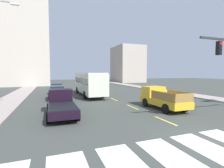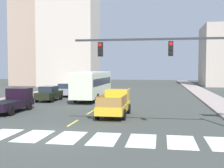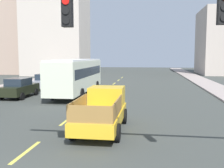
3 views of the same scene
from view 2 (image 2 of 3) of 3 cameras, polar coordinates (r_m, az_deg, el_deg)
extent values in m
plane|color=#3D403C|center=(16.36, -11.98, -10.13)|extent=(160.00, 160.00, 0.00)
cube|color=#A19189|center=(33.54, 20.00, -3.35)|extent=(3.00, 110.00, 0.15)
cube|color=#A19189|center=(37.52, -18.80, -2.66)|extent=(3.00, 110.00, 0.15)
cube|color=silver|center=(17.66, -21.12, -9.28)|extent=(1.44, 2.91, 0.01)
cube|color=silver|center=(16.75, -15.19, -9.85)|extent=(1.44, 2.91, 0.01)
cube|color=silver|center=(16.03, -8.62, -10.36)|extent=(1.44, 2.91, 0.01)
cube|color=silver|center=(15.53, -1.52, -10.76)|extent=(1.44, 2.91, 0.01)
cube|color=silver|center=(15.28, 5.94, -11.01)|extent=(1.44, 2.91, 0.01)
cube|color=silver|center=(15.29, 13.54, -11.08)|extent=(1.44, 2.91, 0.01)
cube|color=silver|center=(15.55, 21.00, -10.96)|extent=(1.44, 2.91, 0.01)
cube|color=#D9CB48|center=(20.05, -7.72, -7.63)|extent=(0.16, 2.40, 0.01)
cube|color=#D9CB48|center=(24.80, -4.25, -5.55)|extent=(0.16, 2.40, 0.01)
cube|color=#D9CB48|center=(29.63, -1.91, -4.13)|extent=(0.16, 2.40, 0.01)
cube|color=#D9CB48|center=(34.51, -0.24, -3.10)|extent=(0.16, 2.40, 0.01)
cube|color=#D9CB48|center=(39.42, 1.02, -2.33)|extent=(0.16, 2.40, 0.01)
cube|color=#D9CB48|center=(44.35, 1.99, -1.73)|extent=(0.16, 2.40, 0.01)
cube|color=#D9CB48|center=(49.29, 2.77, -1.25)|extent=(0.16, 2.40, 0.01)
cube|color=#D9CB48|center=(54.25, 3.41, -0.85)|extent=(0.16, 2.40, 0.01)
cube|color=gold|center=(22.52, 0.41, -4.68)|extent=(1.96, 5.20, 0.56)
cube|color=gold|center=(24.10, 1.06, -2.30)|extent=(1.84, 1.60, 1.00)
cube|color=#19232D|center=(24.52, 1.22, -1.79)|extent=(1.72, 0.08, 0.56)
cube|color=gold|center=(21.55, 0.00, -4.20)|extent=(1.84, 3.30, 0.06)
cylinder|color=black|center=(24.25, -1.29, -4.79)|extent=(0.22, 0.80, 0.80)
cylinder|color=black|center=(23.96, 3.34, -4.89)|extent=(0.22, 0.80, 0.80)
cylinder|color=black|center=(21.23, -2.90, -5.92)|extent=(0.22, 0.80, 0.80)
cylinder|color=black|center=(20.90, 2.38, -6.07)|extent=(0.22, 0.80, 0.80)
cube|color=olive|center=(21.68, -2.35, -3.15)|extent=(0.06, 3.17, 0.70)
cube|color=olive|center=(21.38, 2.39, -3.24)|extent=(0.06, 3.17, 0.70)
cube|color=olive|center=(19.96, -0.77, -3.68)|extent=(1.80, 0.06, 0.70)
cube|color=black|center=(25.91, -19.51, -3.84)|extent=(1.96, 5.20, 0.56)
cube|color=black|center=(27.32, -17.80, -1.81)|extent=(1.84, 1.60, 1.00)
cube|color=#19232D|center=(27.69, -17.39, -1.37)|extent=(1.72, 0.08, 0.56)
cube|color=black|center=(25.05, -20.58, -3.37)|extent=(1.84, 3.30, 0.06)
cylinder|color=black|center=(27.77, -19.70, -3.97)|extent=(0.22, 0.80, 0.80)
cylinder|color=black|center=(26.86, -16.04, -4.14)|extent=(0.22, 0.80, 0.80)
cylinder|color=black|center=(24.12, -19.27, -5.01)|extent=(0.22, 0.80, 0.80)
cube|color=beige|center=(34.47, -3.84, -0.04)|extent=(2.50, 10.80, 2.70)
cube|color=#19232D|center=(34.45, -3.84, 0.55)|extent=(2.52, 9.94, 0.80)
cube|color=silver|center=(34.42, -3.85, 2.31)|extent=(2.40, 10.37, 0.12)
cylinder|color=black|center=(38.10, -4.48, -1.78)|extent=(0.22, 1.00, 1.00)
cylinder|color=black|center=(37.57, -0.78, -1.84)|extent=(0.22, 1.00, 1.00)
cylinder|color=black|center=(32.04, -7.25, -2.71)|extent=(0.22, 1.00, 1.00)
cylinder|color=black|center=(31.41, -2.88, -2.81)|extent=(0.22, 1.00, 1.00)
cube|color=#92949D|center=(39.11, -8.96, -1.38)|extent=(1.80, 4.40, 0.76)
cube|color=#1E2833|center=(38.92, -9.04, -0.37)|extent=(1.58, 2.11, 0.64)
cylinder|color=black|center=(40.72, -9.54, -1.75)|extent=(0.22, 0.64, 0.64)
cylinder|color=black|center=(40.17, -7.12, -1.80)|extent=(0.22, 0.64, 0.64)
cylinder|color=black|center=(38.17, -10.89, -2.09)|extent=(0.22, 0.64, 0.64)
cylinder|color=black|center=(37.57, -8.32, -2.14)|extent=(0.22, 0.64, 0.64)
cube|color=black|center=(33.81, -12.29, -2.11)|extent=(1.80, 4.40, 0.76)
cube|color=#1E2833|center=(33.62, -12.40, -0.95)|extent=(1.58, 2.11, 0.64)
cylinder|color=black|center=(35.44, -12.81, -2.50)|extent=(0.22, 0.64, 0.64)
cylinder|color=black|center=(34.80, -10.07, -2.57)|extent=(0.22, 0.64, 0.64)
cylinder|color=black|center=(32.95, -14.63, -2.94)|extent=(0.22, 0.64, 0.64)
cylinder|color=black|center=(32.26, -11.71, -3.03)|extent=(0.22, 0.64, 0.64)
cube|color=#2D2D33|center=(16.91, 9.78, 8.74)|extent=(10.22, 0.12, 0.12)
cube|color=black|center=(16.87, 11.52, 6.86)|extent=(0.28, 0.24, 0.84)
cylinder|color=red|center=(16.76, 11.54, 7.77)|extent=(0.20, 0.04, 0.20)
cylinder|color=black|center=(16.74, 11.53, 6.89)|extent=(0.20, 0.04, 0.20)
cylinder|color=black|center=(16.72, 11.52, 6.00)|extent=(0.20, 0.04, 0.20)
cube|color=black|center=(17.24, -2.30, 6.83)|extent=(0.28, 0.24, 0.84)
cylinder|color=red|center=(17.13, -2.39, 7.73)|extent=(0.20, 0.04, 0.20)
cylinder|color=black|center=(17.11, -2.39, 6.86)|extent=(0.20, 0.04, 0.20)
cylinder|color=black|center=(17.09, -2.39, 5.99)|extent=(0.20, 0.04, 0.20)
cube|color=#B6A89A|center=(66.60, 21.20, 5.19)|extent=(9.03, 11.98, 12.82)
cube|color=beige|center=(62.90, -8.45, 15.76)|extent=(11.21, 8.67, 35.11)
camera|label=1|loc=(16.28, -45.51, 0.77)|focal=26.94mm
camera|label=3|loc=(9.80, 2.02, 2.57)|focal=42.06mm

